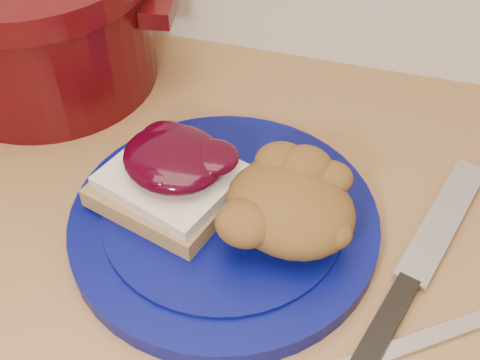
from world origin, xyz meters
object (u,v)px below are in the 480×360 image
(chef_knife, at_px, (402,294))
(pepper_grinder, at_px, (8,3))
(butter_knife, at_px, (399,348))
(dutch_oven, at_px, (40,21))
(plate, at_px, (224,221))

(chef_knife, distance_m, pepper_grinder, 0.60)
(butter_knife, height_order, pepper_grinder, pepper_grinder)
(pepper_grinder, bearing_deg, butter_knife, -30.50)
(butter_knife, relative_size, dutch_oven, 0.57)
(dutch_oven, bearing_deg, pepper_grinder, 146.24)
(dutch_oven, xyz_separation_m, pepper_grinder, (-0.08, 0.05, -0.02))
(plate, height_order, pepper_grinder, pepper_grinder)
(plate, xyz_separation_m, pepper_grinder, (-0.36, 0.23, 0.05))
(chef_knife, relative_size, butter_knife, 1.48)
(plate, bearing_deg, pepper_grinder, 147.34)
(plate, relative_size, butter_knife, 1.57)
(chef_knife, height_order, pepper_grinder, pepper_grinder)
(butter_knife, bearing_deg, dutch_oven, 113.61)
(pepper_grinder, bearing_deg, plate, -32.66)
(plate, xyz_separation_m, butter_knife, (0.18, -0.09, -0.01))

